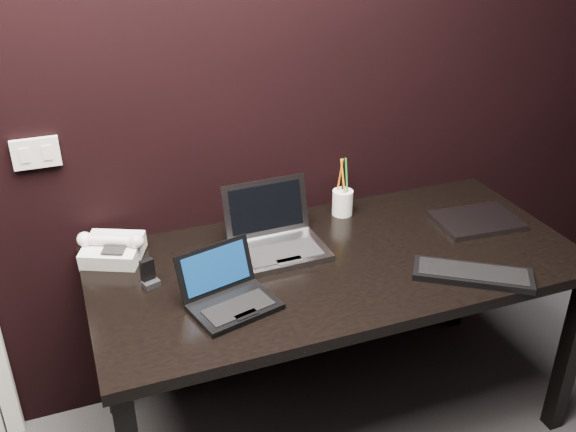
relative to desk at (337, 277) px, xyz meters
name	(u,v)px	position (x,y,z in m)	size (l,w,h in m)	color
wall_back	(216,79)	(-0.30, 0.40, 0.64)	(4.00, 4.00, 0.00)	black
wall_switch	(36,153)	(-0.92, 0.39, 0.46)	(0.15, 0.02, 0.10)	silver
desk	(337,277)	(0.00, 0.00, 0.00)	(1.70, 0.80, 0.74)	black
netbook	(229,295)	(-0.43, -0.13, 0.11)	(0.31, 0.29, 0.16)	black
silver_laptop	(276,239)	(-0.18, 0.13, 0.12)	(0.33, 0.29, 0.22)	gray
ext_keyboard	(473,274)	(0.37, -0.27, 0.09)	(0.40, 0.33, 0.02)	black
closed_laptop	(476,221)	(0.61, 0.05, 0.09)	(0.33, 0.24, 0.02)	gray
desk_phone	(113,249)	(-0.73, 0.27, 0.12)	(0.25, 0.24, 0.11)	silver
mobile_phone	(149,276)	(-0.64, 0.07, 0.11)	(0.06, 0.06, 0.09)	black
pen_cup	(343,201)	(0.16, 0.30, 0.13)	(0.09, 0.09, 0.24)	white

